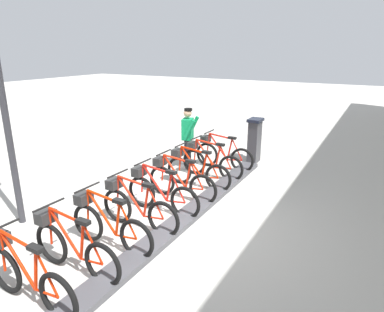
# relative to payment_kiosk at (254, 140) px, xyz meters

# --- Properties ---
(ground_plane) EXTENTS (60.00, 60.00, 0.00)m
(ground_plane) POSITION_rel_payment_kiosk_xyz_m (-0.05, 4.22, -0.67)
(ground_plane) COLOR #B6B3AB
(dock_rail_base) EXTENTS (0.44, 7.61, 0.10)m
(dock_rail_base) POSITION_rel_payment_kiosk_xyz_m (-0.05, 4.22, -0.62)
(dock_rail_base) COLOR #47474C
(dock_rail_base) RESTS_ON ground
(payment_kiosk) EXTENTS (0.36, 0.52, 1.28)m
(payment_kiosk) POSITION_rel_payment_kiosk_xyz_m (0.00, 0.00, 0.00)
(payment_kiosk) COLOR #38383D
(payment_kiosk) RESTS_ON ground
(bike_docked_0) EXTENTS (1.72, 0.54, 1.02)m
(bike_docked_0) POSITION_rel_payment_kiosk_xyz_m (0.57, 1.01, -0.24)
(bike_docked_0) COLOR black
(bike_docked_0) RESTS_ON ground
(bike_docked_1) EXTENTS (1.72, 0.54, 1.02)m
(bike_docked_1) POSITION_rel_payment_kiosk_xyz_m (0.57, 1.77, -0.24)
(bike_docked_1) COLOR black
(bike_docked_1) RESTS_ON ground
(bike_docked_2) EXTENTS (1.72, 0.54, 1.02)m
(bike_docked_2) POSITION_rel_payment_kiosk_xyz_m (0.57, 2.53, -0.24)
(bike_docked_2) COLOR black
(bike_docked_2) RESTS_ON ground
(bike_docked_3) EXTENTS (1.72, 0.54, 1.02)m
(bike_docked_3) POSITION_rel_payment_kiosk_xyz_m (0.57, 3.28, -0.24)
(bike_docked_3) COLOR black
(bike_docked_3) RESTS_ON ground
(bike_docked_4) EXTENTS (1.72, 0.54, 1.02)m
(bike_docked_4) POSITION_rel_payment_kiosk_xyz_m (0.57, 4.04, -0.24)
(bike_docked_4) COLOR black
(bike_docked_4) RESTS_ON ground
(bike_docked_5) EXTENTS (1.72, 0.54, 1.02)m
(bike_docked_5) POSITION_rel_payment_kiosk_xyz_m (0.57, 4.80, -0.24)
(bike_docked_5) COLOR black
(bike_docked_5) RESTS_ON ground
(bike_docked_6) EXTENTS (1.72, 0.54, 1.02)m
(bike_docked_6) POSITION_rel_payment_kiosk_xyz_m (0.57, 5.56, -0.24)
(bike_docked_6) COLOR black
(bike_docked_6) RESTS_ON ground
(bike_docked_7) EXTENTS (1.72, 0.54, 1.02)m
(bike_docked_7) POSITION_rel_payment_kiosk_xyz_m (0.57, 6.31, -0.24)
(bike_docked_7) COLOR black
(bike_docked_7) RESTS_ON ground
(bike_docked_8) EXTENTS (1.72, 0.54, 1.02)m
(bike_docked_8) POSITION_rel_payment_kiosk_xyz_m (0.57, 7.07, -0.24)
(bike_docked_8) COLOR black
(bike_docked_8) RESTS_ON ground
(worker_near_rack) EXTENTS (0.53, 0.69, 1.66)m
(worker_near_rack) POSITION_rel_payment_kiosk_xyz_m (1.42, 1.37, 0.24)
(worker_near_rack) COLOR white
(worker_near_rack) RESTS_ON ground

